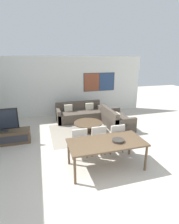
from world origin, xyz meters
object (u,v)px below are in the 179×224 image
coffee_table (88,125)px  dining_chair_left (79,140)px  sofa_side (115,121)px  fruit_bowl (118,140)px  sofa_main (80,114)px  dining_chair_right (116,136)px  dining_chair_centre (97,138)px  tv_console (3,138)px  television (0,121)px  dining_table (106,144)px

coffee_table → dining_chair_left: bearing=-114.3°
sofa_side → dining_chair_left: (-1.93, -1.77, 0.24)m
coffee_table → fruit_bowl: 2.43m
sofa_main → dining_chair_right: bearing=-82.8°
coffee_table → dining_chair_centre: 1.63m
tv_console → dining_chair_right: 3.66m
television → dining_table: television is taller
television → sofa_main: size_ratio=0.52×
sofa_main → dining_chair_right: dining_chair_right is taller
coffee_table → dining_chair_right: dining_chair_right is taller
television → sofa_main: (2.94, 1.57, -0.55)m
dining_chair_left → dining_chair_centre: size_ratio=1.00×
dining_table → fruit_bowl: fruit_bowl is taller
dining_chair_left → fruit_bowl: size_ratio=2.99×
dining_chair_centre → fruit_bowl: bearing=-70.5°
dining_chair_centre → television: bearing=152.5°
television → dining_chair_right: television is taller
television → dining_chair_right: bearing=-24.1°
television → sofa_side: television is taller
fruit_bowl → sofa_main: bearing=91.6°
dining_table → fruit_bowl: 0.30m
dining_table → fruit_bowl: (0.28, -0.08, 0.10)m
dining_chair_right → fruit_bowl: size_ratio=2.99×
dining_chair_left → sofa_main: bearing=76.4°
television → dining_table: 3.51m
sofa_main → fruit_bowl: bearing=-88.4°
dining_chair_left → dining_table: bearing=-50.8°
tv_console → fruit_bowl: fruit_bowl is taller
fruit_bowl → dining_chair_centre: bearing=109.5°
sofa_main → sofa_side: size_ratio=1.32×
sofa_main → dining_table: bearing=-92.7°
sofa_side → coffee_table: sofa_side is taller
dining_chair_right → fruit_bowl: dining_chair_right is taller
tv_console → dining_chair_right: bearing=-24.1°
coffee_table → dining_chair_left: (-0.73, -1.62, 0.22)m
fruit_bowl → dining_chair_right: bearing=69.1°
dining_chair_centre → dining_chair_right: 0.56m
dining_table → dining_chair_centre: 0.72m
sofa_side → fruit_bowl: size_ratio=5.21×
tv_console → dining_table: size_ratio=0.89×
dining_chair_right → fruit_bowl: 0.83m
sofa_main → sofa_side: (1.19, -1.26, -0.00)m
television → fruit_bowl: size_ratio=3.55×
sofa_main → dining_chair_right: 3.09m
coffee_table → dining_table: dining_table is taller
sofa_side → coffee_table: 1.20m
dining_chair_right → dining_chair_left: bearing=178.7°
sofa_main → fruit_bowl: size_ratio=6.89×
sofa_main → television: bearing=-152.0°
tv_console → dining_chair_centre: bearing=-27.5°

